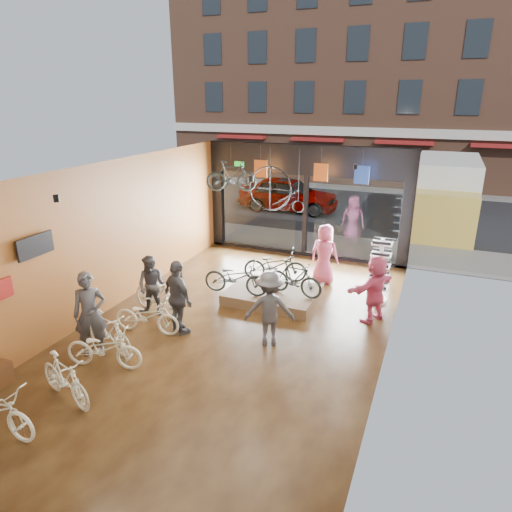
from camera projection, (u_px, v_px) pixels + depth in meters
The scene contains 33 objects.
ground_plane at pixel (232, 332), 10.88m from camera, with size 7.00×12.00×0.04m, color black.
ceiling at pixel (229, 170), 9.59m from camera, with size 7.00×12.00×0.04m, color black.
wall_left at pixel (104, 239), 11.48m from camera, with size 0.04×12.00×3.80m, color #AE5F24.
wall_right at pixel (393, 279), 8.99m from camera, with size 0.04×12.00×3.80m, color beige.
storefront at pixel (306, 202), 15.48m from camera, with size 7.00×0.26×3.80m, color black, non-canonical shape.
exit_sign at pixel (239, 164), 15.84m from camera, with size 0.35×0.06×0.18m, color #198C26.
street_road at pixel (352, 202), 23.97m from camera, with size 30.00×18.00×0.02m, color black.
sidewalk_near at pixel (313, 243), 17.14m from camera, with size 30.00×2.40×0.12m, color slate.
sidewalk_far at pixel (365, 187), 27.44m from camera, with size 30.00×2.00×0.12m, color slate.
opposite_building at pixel (381, 65), 27.31m from camera, with size 26.00×5.00×14.00m, color brown.
street_car at pixel (288, 194), 21.99m from camera, with size 1.92×4.78×1.63m, color gray.
box_truck at pixel (445, 197), 18.44m from camera, with size 2.42×7.25×2.86m, color silver, non-canonical shape.
floor_bike_1 at pixel (65, 379), 8.27m from camera, with size 0.43×1.54×0.92m, color #EFECCA.
floor_bike_2 at pixel (104, 348), 9.32m from camera, with size 0.57×1.63×0.86m, color #EFECCA.
floor_bike_3 at pixel (108, 332), 9.92m from camera, with size 0.43×1.51×0.91m, color #EFECCA.
floor_bike_4 at pixel (147, 316), 10.69m from camera, with size 0.56×1.62×0.85m, color #EFECCA.
floor_bike_5 at pixel (157, 296), 11.61m from camera, with size 0.46×1.64×0.99m, color #EFECCA.
display_platform at pixel (273, 295), 12.49m from camera, with size 2.40×1.80×0.30m, color #513124.
display_bike_left at pixel (236, 277), 12.06m from camera, with size 0.61×1.75×0.92m, color black.
display_bike_mid at pixel (295, 278), 11.97m from camera, with size 0.44×1.56×0.94m, color black.
display_bike_right at pixel (275, 265), 12.91m from camera, with size 0.62×1.79×0.94m, color black.
customer_0 at pixel (90, 314), 9.65m from camera, with size 0.69×0.45×1.88m, color #3F3F44.
customer_1 at pixel (152, 286), 11.47m from camera, with size 0.76×0.59×1.57m, color #3F3F44.
customer_2 at pixel (178, 298), 10.50m from camera, with size 1.06×0.44×1.81m, color #3F3F44.
customer_3 at pixel (270, 309), 10.06m from camera, with size 1.12×0.65×1.74m, color #3F3F44.
customer_4 at pixel (325, 254), 13.44m from camera, with size 0.87×0.57×1.79m, color #CC4C72.
customer_5 at pixel (375, 289), 11.13m from camera, with size 1.59×0.51×1.72m, color #CC4C72.
sunglasses_rack at pixel (380, 271), 12.16m from camera, with size 0.52×0.43×1.78m, color white, non-canonical shape.
penny_farthing at pixel (279, 191), 14.17m from camera, with size 1.76×0.06×1.41m, color black, non-canonical shape.
hung_bike at pixel (231, 176), 14.25m from camera, with size 0.45×1.58×0.95m, color black.
jersey_left at pixel (261, 169), 14.87m from camera, with size 0.45×0.03×0.55m, color #CC5919.
jersey_mid at pixel (321, 172), 14.16m from camera, with size 0.45×0.03×0.55m, color #CC5919.
jersey_right at pixel (362, 175), 13.71m from camera, with size 0.45×0.03×0.55m, color #1E3F99.
Camera 1 is at (4.15, -8.73, 5.32)m, focal length 32.00 mm.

